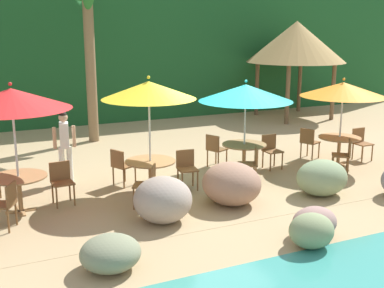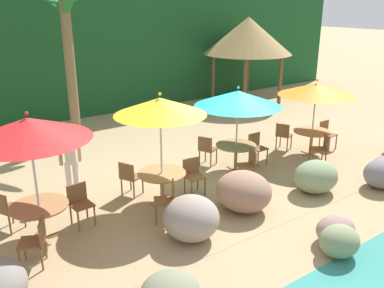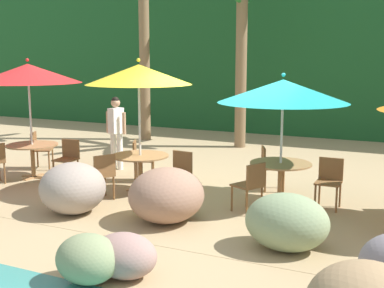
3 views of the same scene
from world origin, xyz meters
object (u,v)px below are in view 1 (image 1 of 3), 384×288
object	(u,v)px
umbrella_red	(11,99)
chair_yellow_seaward	(187,166)
chair_yellow_left	(148,183)
umbrella_orange	(343,89)
chair_teal_inland	(215,148)
chair_teal_seaward	(271,149)
chair_yellow_inland	(121,165)
palapa_hut	(296,42)
chair_orange_left	(345,154)
chair_orange_seaward	(361,141)
chair_red_left	(6,202)
chair_red_seaward	(61,180)
palm_tree_second	(89,25)
chair_orange_inland	(309,141)
dining_table_red	(19,182)
umbrella_yellow	(149,90)
chair_teal_left	(251,162)
umbrella_teal	(246,93)
waiter_in_white	(65,142)
dining_table_orange	(339,142)
dining_table_yellow	(150,166)
dining_table_teal	(244,149)

from	to	relation	value
umbrella_red	chair_yellow_seaward	distance (m)	3.98
chair_yellow_left	umbrella_orange	size ratio (longest dim) A/B	0.38
umbrella_red	chair_teal_inland	world-z (taller)	umbrella_red
chair_teal_seaward	chair_yellow_inland	bearing A→B (deg)	177.48
palapa_hut	umbrella_orange	bearing A→B (deg)	-116.09
chair_yellow_inland	chair_teal_seaward	distance (m)	3.95
chair_orange_left	chair_orange_seaward	bearing A→B (deg)	32.63
chair_red_left	chair_red_seaward	bearing A→B (deg)	39.63
umbrella_red	chair_teal_inland	bearing A→B (deg)	13.51
palm_tree_second	palapa_hut	world-z (taller)	palm_tree_second
umbrella_red	chair_orange_inland	xyz separation A→B (m)	(7.65, 0.83, -1.74)
dining_table_red	chair_yellow_left	bearing A→B (deg)	-18.56
umbrella_yellow	chair_orange_left	bearing A→B (deg)	-7.35
chair_red_left	chair_orange_seaward	distance (m)	9.26
chair_yellow_seaward	chair_teal_inland	bearing A→B (deg)	42.10
chair_teal_left	chair_orange_seaward	size ratio (longest dim) A/B	1.00
chair_yellow_seaward	palapa_hut	xyz separation A→B (m)	(7.51, 6.30, 2.46)
umbrella_teal	chair_orange_seaward	size ratio (longest dim) A/B	2.68
umbrella_teal	waiter_in_white	world-z (taller)	umbrella_teal
chair_yellow_seaward	dining_table_orange	world-z (taller)	chair_yellow_seaward
umbrella_yellow	chair_yellow_inland	size ratio (longest dim) A/B	2.97
chair_yellow_seaward	chair_orange_seaward	size ratio (longest dim) A/B	1.00
dining_table_red	umbrella_teal	xyz separation A→B (m)	(5.37, 0.45, 1.40)
chair_yellow_inland	chair_yellow_left	distance (m)	1.52
umbrella_red	dining_table_orange	world-z (taller)	umbrella_red
chair_yellow_left	umbrella_teal	bearing A→B (deg)	22.87
chair_yellow_inland	waiter_in_white	size ratio (longest dim) A/B	0.51
waiter_in_white	chair_orange_seaward	bearing A→B (deg)	-9.50
dining_table_red	umbrella_yellow	distance (m)	3.19
dining_table_red	dining_table_yellow	size ratio (longest dim) A/B	1.00
chair_red_seaward	umbrella_yellow	size ratio (longest dim) A/B	0.34
chair_orange_seaward	umbrella_red	bearing A→B (deg)	-178.78
dining_table_red	chair_orange_seaward	world-z (taller)	chair_orange_seaward
umbrella_red	chair_orange_seaward	distance (m)	9.08
umbrella_red	chair_red_left	world-z (taller)	umbrella_red
chair_red_seaward	chair_teal_inland	world-z (taller)	same
chair_red_left	chair_teal_left	xyz separation A→B (m)	(5.39, 0.44, 0.00)
chair_yellow_seaward	dining_table_orange	xyz separation A→B (m)	(4.48, 0.11, 0.10)
chair_teal_inland	dining_table_orange	world-z (taller)	chair_teal_inland
dining_table_red	umbrella_orange	bearing A→B (deg)	0.56
dining_table_red	chair_yellow_seaward	world-z (taller)	chair_yellow_seaward
chair_teal_inland	chair_orange_left	bearing A→B (deg)	-34.45
chair_orange_seaward	palm_tree_second	world-z (taller)	palm_tree_second
umbrella_red	dining_table_teal	bearing A→B (deg)	4.79
palm_tree_second	chair_yellow_left	bearing A→B (deg)	-93.66
dining_table_orange	chair_orange_inland	size ratio (longest dim) A/B	1.26
dining_table_yellow	chair_teal_inland	world-z (taller)	chair_teal_inland
chair_yellow_left	chair_teal_inland	bearing A→B (deg)	38.09
umbrella_red	dining_table_yellow	xyz separation A→B (m)	(2.73, -0.02, -1.64)
umbrella_red	chair_teal_left	world-z (taller)	umbrella_red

